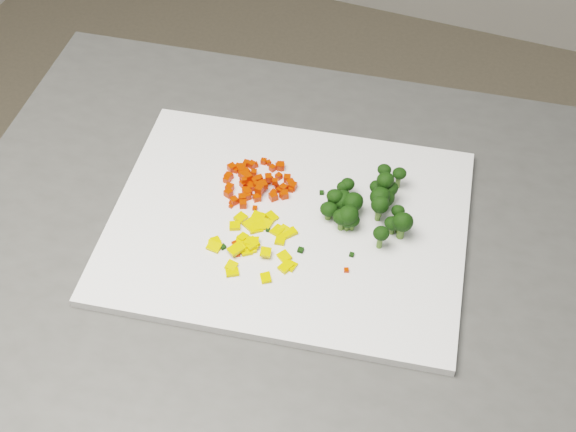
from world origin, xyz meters
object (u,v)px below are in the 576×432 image
(counter_block, at_px, (318,420))
(cutting_board, at_px, (288,224))
(pepper_pile, at_px, (252,242))
(broccoli_pile, at_px, (375,199))
(carrot_pile, at_px, (260,178))

(counter_block, relative_size, cutting_board, 2.20)
(cutting_board, distance_m, pepper_pile, 0.06)
(counter_block, bearing_deg, pepper_pile, -151.44)
(cutting_board, xyz_separation_m, broccoli_pile, (0.09, 0.05, 0.03))
(counter_block, xyz_separation_m, pepper_pile, (-0.08, -0.04, 0.47))
(broccoli_pile, bearing_deg, carrot_pile, -178.64)
(carrot_pile, relative_size, broccoli_pile, 0.83)
(broccoli_pile, bearing_deg, cutting_board, -152.85)
(pepper_pile, relative_size, broccoli_pile, 0.97)
(counter_block, xyz_separation_m, carrot_pile, (-0.11, 0.05, 0.48))
(counter_block, distance_m, cutting_board, 0.46)
(counter_block, distance_m, carrot_pile, 0.49)
(pepper_pile, bearing_deg, broccoli_pile, 39.98)
(pepper_pile, height_order, broccoli_pile, broccoli_pile)
(pepper_pile, bearing_deg, cutting_board, 63.72)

